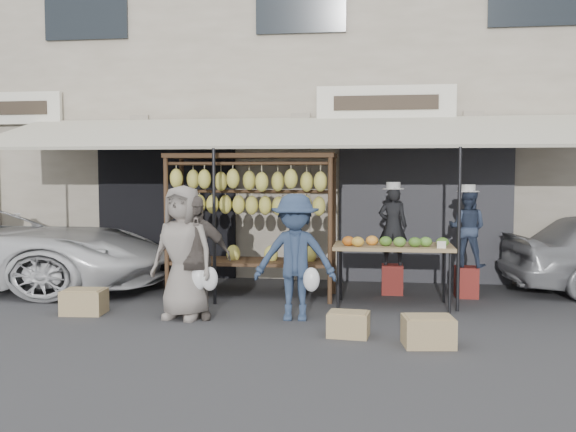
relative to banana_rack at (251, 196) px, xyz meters
name	(u,v)px	position (x,y,z in m)	size (l,w,h in m)	color
ground_plane	(268,325)	(0.56, -1.74, -1.57)	(90.00, 90.00, 0.00)	#2D2D30
shophouse	(316,96)	(0.56, 4.75, 2.07)	(24.00, 6.15, 7.30)	#B4A997
awning	(292,133)	(0.57, 0.53, 1.00)	(10.00, 2.35, 2.92)	beige
banana_rack	(251,196)	(0.00, 0.00, 0.00)	(2.60, 0.90, 2.24)	#452A1C
produce_table	(393,247)	(2.16, -0.44, -0.70)	(1.70, 0.90, 1.04)	#A38956
vendor_left	(393,226)	(2.18, 0.56, -0.48)	(0.45, 0.30, 1.25)	black
vendor_right	(467,228)	(3.32, 0.44, -0.49)	(0.58, 0.46, 1.20)	#2D3951
customer_left	(183,252)	(-0.62, -1.54, -0.69)	(0.87, 0.57, 1.78)	gray
customer_mid	(194,257)	(-0.46, -1.55, -0.75)	(0.96, 0.40, 1.65)	#5A504A
customer_right	(295,257)	(0.87, -1.43, -0.74)	(1.08, 0.62, 1.67)	navy
stool_left	(392,279)	(2.18, 0.56, -1.34)	(0.33, 0.33, 0.47)	maroon
stool_right	(466,282)	(3.32, 0.44, -1.33)	(0.34, 0.34, 0.48)	maroon
crate_near_a	(348,324)	(1.61, -2.18, -1.43)	(0.48, 0.36, 0.29)	tan
crate_near_b	(428,331)	(2.51, -2.49, -1.41)	(0.55, 0.42, 0.33)	tan
crate_far	(84,302)	(-2.06, -1.47, -1.41)	(0.56, 0.42, 0.33)	tan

